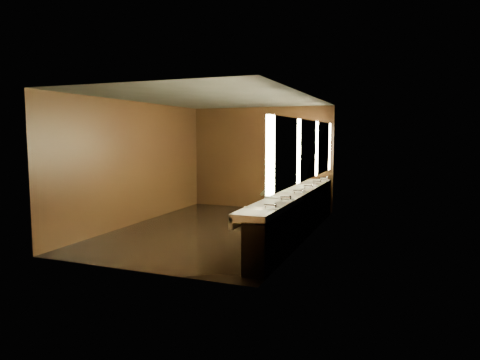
{
  "coord_description": "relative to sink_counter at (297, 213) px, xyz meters",
  "views": [
    {
      "loc": [
        3.81,
        -8.25,
        2.04
      ],
      "look_at": [
        0.56,
        0.0,
        1.1
      ],
      "focal_mm": 32.0,
      "sensor_mm": 36.0,
      "label": 1
    }
  ],
  "objects": [
    {
      "name": "ceiling",
      "position": [
        -1.79,
        -0.0,
        2.3
      ],
      "size": [
        4.0,
        6.0,
        0.02
      ],
      "primitive_type": "cube",
      "color": "#2D2D2B",
      "rests_on": "wall_back"
    },
    {
      "name": "wall_left",
      "position": [
        -3.79,
        -0.0,
        0.9
      ],
      "size": [
        0.02,
        6.0,
        2.8
      ],
      "primitive_type": "cube",
      "color": "black",
      "rests_on": "floor"
    },
    {
      "name": "person",
      "position": [
        -0.58,
        -0.04,
        0.25
      ],
      "size": [
        0.41,
        0.58,
        1.5
      ],
      "primitive_type": "imported",
      "rotation": [
        0.0,
        0.0,
        -1.48
      ],
      "color": "#8AC4CE",
      "rests_on": "floor"
    },
    {
      "name": "sink_counter",
      "position": [
        0.0,
        0.0,
        0.0
      ],
      "size": [
        0.55,
        5.4,
        1.01
      ],
      "color": "black",
      "rests_on": "floor"
    },
    {
      "name": "wall_back",
      "position": [
        -1.79,
        3.0,
        0.9
      ],
      "size": [
        4.0,
        0.02,
        2.8
      ],
      "primitive_type": "cube",
      "color": "black",
      "rests_on": "floor"
    },
    {
      "name": "trash_bin",
      "position": [
        -0.22,
        -1.65,
        -0.21
      ],
      "size": [
        0.41,
        0.41,
        0.57
      ],
      "primitive_type": "cylinder",
      "rotation": [
        0.0,
        0.0,
        0.11
      ],
      "color": "black",
      "rests_on": "floor"
    },
    {
      "name": "mirror_band",
      "position": [
        0.19,
        -0.0,
        1.25
      ],
      "size": [
        0.06,
        5.03,
        1.15
      ],
      "color": "#FFF7B9",
      "rests_on": "wall_right"
    },
    {
      "name": "wall_front",
      "position": [
        -1.79,
        -3.0,
        0.9
      ],
      "size": [
        4.0,
        0.02,
        2.8
      ],
      "primitive_type": "cube",
      "color": "black",
      "rests_on": "floor"
    },
    {
      "name": "floor",
      "position": [
        -1.79,
        -0.0,
        -0.5
      ],
      "size": [
        6.0,
        6.0,
        0.0
      ],
      "primitive_type": "plane",
      "color": "black",
      "rests_on": "ground"
    },
    {
      "name": "wall_right",
      "position": [
        0.21,
        -0.0,
        0.9
      ],
      "size": [
        0.02,
        6.0,
        2.8
      ],
      "primitive_type": "cube",
      "color": "black",
      "rests_on": "floor"
    }
  ]
}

